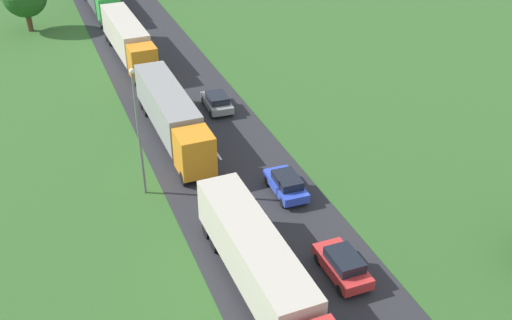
{
  "coord_description": "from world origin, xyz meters",
  "views": [
    {
      "loc": [
        -11.87,
        8.54,
        23.79
      ],
      "look_at": [
        1.8,
        43.16,
        1.02
      ],
      "focal_mm": 43.36,
      "sensor_mm": 36.0,
      "label": 1
    }
  ],
  "objects_px": {
    "car_fifth": "(217,102)",
    "car_third": "(343,265)",
    "truck_fourth": "(128,38)",
    "car_fourth": "(286,184)",
    "truck_third": "(172,114)",
    "truck_second": "(262,267)",
    "lamppost_third": "(138,127)"
  },
  "relations": [
    {
      "from": "car_fifth",
      "to": "car_third",
      "type": "bearing_deg",
      "value": -90.13
    },
    {
      "from": "truck_second",
      "to": "truck_third",
      "type": "relative_size",
      "value": 1.03
    },
    {
      "from": "truck_fourth",
      "to": "car_fifth",
      "type": "height_order",
      "value": "truck_fourth"
    },
    {
      "from": "truck_second",
      "to": "car_fifth",
      "type": "height_order",
      "value": "truck_second"
    },
    {
      "from": "truck_second",
      "to": "truck_fourth",
      "type": "relative_size",
      "value": 1.04
    },
    {
      "from": "truck_third",
      "to": "lamppost_third",
      "type": "xyz_separation_m",
      "value": [
        -3.71,
        -6.48,
        2.84
      ]
    },
    {
      "from": "car_third",
      "to": "truck_third",
      "type": "bearing_deg",
      "value": 104.1
    },
    {
      "from": "car_third",
      "to": "lamppost_third",
      "type": "height_order",
      "value": "lamppost_third"
    },
    {
      "from": "car_fourth",
      "to": "car_fifth",
      "type": "height_order",
      "value": "car_fourth"
    },
    {
      "from": "car_third",
      "to": "car_fifth",
      "type": "distance_m",
      "value": 22.28
    },
    {
      "from": "truck_fourth",
      "to": "lamppost_third",
      "type": "relative_size",
      "value": 1.53
    },
    {
      "from": "car_fifth",
      "to": "car_fourth",
      "type": "bearing_deg",
      "value": -88.66
    },
    {
      "from": "car_fifth",
      "to": "truck_fourth",
      "type": "bearing_deg",
      "value": 108.04
    },
    {
      "from": "car_third",
      "to": "truck_second",
      "type": "bearing_deg",
      "value": 178.49
    },
    {
      "from": "truck_third",
      "to": "car_fourth",
      "type": "distance_m",
      "value": 11.47
    },
    {
      "from": "lamppost_third",
      "to": "car_fourth",
      "type": "bearing_deg",
      "value": -22.82
    },
    {
      "from": "truck_fourth",
      "to": "car_fourth",
      "type": "bearing_deg",
      "value": -79.99
    },
    {
      "from": "car_fifth",
      "to": "lamppost_third",
      "type": "bearing_deg",
      "value": -130.36
    },
    {
      "from": "truck_third",
      "to": "car_fourth",
      "type": "relative_size",
      "value": 3.46
    },
    {
      "from": "truck_fourth",
      "to": "car_third",
      "type": "bearing_deg",
      "value": -82.9
    },
    {
      "from": "truck_third",
      "to": "truck_fourth",
      "type": "bearing_deg",
      "value": 89.37
    },
    {
      "from": "truck_second",
      "to": "car_fifth",
      "type": "distance_m",
      "value": 22.72
    },
    {
      "from": "truck_fourth",
      "to": "car_third",
      "type": "distance_m",
      "value": 36.63
    },
    {
      "from": "truck_third",
      "to": "car_third",
      "type": "xyz_separation_m",
      "value": [
        4.72,
        -18.78,
        -1.33
      ]
    },
    {
      "from": "truck_second",
      "to": "truck_fourth",
      "type": "height_order",
      "value": "truck_fourth"
    },
    {
      "from": "truck_third",
      "to": "truck_second",
      "type": "bearing_deg",
      "value": -90.37
    },
    {
      "from": "truck_third",
      "to": "car_fifth",
      "type": "relative_size",
      "value": 3.49
    },
    {
      "from": "truck_fourth",
      "to": "lamppost_third",
      "type": "bearing_deg",
      "value": -99.23
    },
    {
      "from": "truck_second",
      "to": "truck_fourth",
      "type": "distance_m",
      "value": 36.2
    },
    {
      "from": "truck_third",
      "to": "truck_fourth",
      "type": "distance_m",
      "value": 17.54
    },
    {
      "from": "truck_third",
      "to": "car_fourth",
      "type": "bearing_deg",
      "value": -63.45
    },
    {
      "from": "truck_second",
      "to": "car_fourth",
      "type": "bearing_deg",
      "value": 58.41
    }
  ]
}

